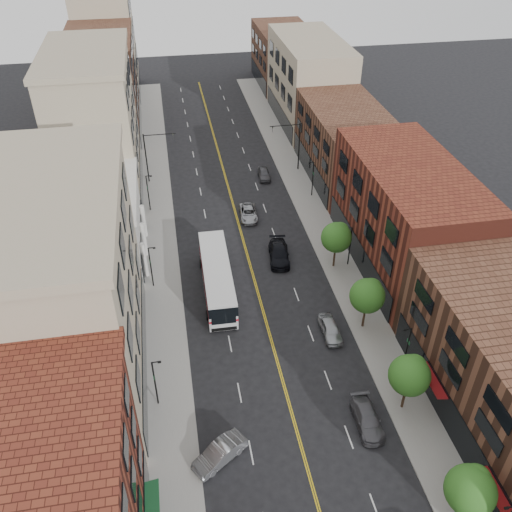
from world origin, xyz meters
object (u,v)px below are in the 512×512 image
car_parked_mid (367,419)px  car_lane_c (264,174)px  car_lane_b (248,213)px  car_angle_b (220,453)px  city_bus (217,276)px  car_parked_far (330,329)px  car_lane_behind (214,247)px  car_lane_a (279,254)px

car_parked_mid → car_lane_c: size_ratio=1.17×
car_lane_b → car_angle_b: bearing=-99.1°
city_bus → car_parked_far: (10.01, -8.60, -1.24)m
city_bus → car_lane_behind: (0.45, 7.25, -1.27)m
car_lane_c → car_lane_b: bearing=-107.8°
city_bus → car_angle_b: (-2.25, -20.28, -1.21)m
car_lane_b → car_lane_a: bearing=-74.4°
car_lane_a → car_lane_c: bearing=91.4°
car_angle_b → car_lane_b: 35.17m
car_parked_mid → car_lane_behind: size_ratio=1.11×
car_lane_behind → car_lane_b: 8.53m
car_lane_c → car_lane_a: bearing=-92.2°
city_bus → car_lane_b: bearing=68.9°
city_bus → car_lane_c: city_bus is taller
car_lane_behind → car_lane_b: size_ratio=0.88×
car_lane_b → car_lane_behind: bearing=-124.0°
city_bus → car_lane_a: size_ratio=2.39×
car_angle_b → car_lane_a: 26.58m
car_lane_a → car_angle_b: bearing=-104.7°
car_parked_far → car_angle_b: bearing=-136.4°
city_bus → car_lane_behind: 7.38m
car_lane_behind → car_lane_c: (9.26, 16.94, -0.01)m
city_bus → car_angle_b: 20.44m
car_lane_a → car_lane_c: car_lane_a is taller
car_lane_b → car_parked_far: bearing=-75.2°
car_parked_far → car_lane_a: bearing=100.1°
car_lane_behind → car_lane_b: car_lane_behind is taller
car_angle_b → car_lane_c: 46.06m
car_parked_mid → car_lane_c: 43.41m
car_parked_mid → car_lane_behind: bearing=111.5°
city_bus → car_angle_b: city_bus is taller
car_parked_far → car_lane_b: 22.98m
car_lane_behind → car_angle_b: bearing=78.3°
car_parked_far → car_lane_behind: (-9.56, 15.85, -0.02)m
car_lane_c → car_lane_behind: bearing=-115.1°
car_parked_mid → car_lane_a: bearing=97.3°
car_angle_b → car_lane_behind: car_angle_b is taller
car_lane_behind → car_lane_b: (5.26, 6.72, -0.03)m
car_angle_b → car_lane_c: car_angle_b is taller
car_parked_mid → car_lane_c: bearing=92.1°
car_parked_far → car_parked_mid: bearing=-90.0°
car_parked_mid → car_lane_behind: (-9.56, 26.47, 0.01)m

